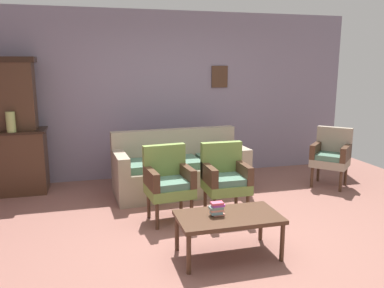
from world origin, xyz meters
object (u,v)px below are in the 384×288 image
(floral_couch, at_px, (180,170))
(coffee_table, at_px, (228,219))
(armchair_row_middle, at_px, (225,176))
(side_cabinet, at_px, (6,162))
(armchair_by_doorway, at_px, (168,180))
(book_stack_on_table, at_px, (217,209))
(wingback_chair_by_fireplace, at_px, (331,154))
(vase_on_cabinet, at_px, (11,122))

(floral_couch, relative_size, coffee_table, 1.95)
(armchair_row_middle, height_order, coffee_table, armchair_row_middle)
(side_cabinet, xyz_separation_m, armchair_by_doorway, (2.07, -1.59, 0.03))
(armchair_row_middle, bearing_deg, book_stack_on_table, -113.69)
(armchair_by_doorway, bearing_deg, floral_couch, 69.24)
(wingback_chair_by_fireplace, distance_m, coffee_table, 2.89)
(armchair_row_middle, relative_size, book_stack_on_table, 6.08)
(side_cabinet, xyz_separation_m, coffee_table, (2.45, -2.63, -0.09))
(side_cabinet, xyz_separation_m, armchair_row_middle, (2.78, -1.62, 0.03))
(side_cabinet, bearing_deg, armchair_by_doorway, -37.52)
(wingback_chair_by_fireplace, bearing_deg, armchair_by_doorway, -165.70)
(armchair_by_doorway, relative_size, wingback_chair_by_fireplace, 1.00)
(side_cabinet, relative_size, wingback_chair_by_fireplace, 1.28)
(armchair_row_middle, bearing_deg, floral_couch, 108.34)
(wingback_chair_by_fireplace, height_order, book_stack_on_table, wingback_chair_by_fireplace)
(side_cabinet, relative_size, armchair_by_doorway, 1.28)
(side_cabinet, xyz_separation_m, book_stack_on_table, (2.34, -2.61, 0.02))
(floral_couch, bearing_deg, side_cabinet, 166.15)
(side_cabinet, height_order, floral_couch, side_cabinet)
(armchair_by_doorway, bearing_deg, vase_on_cabinet, 143.82)
(vase_on_cabinet, bearing_deg, wingback_chair_by_fireplace, -8.89)
(armchair_row_middle, relative_size, wingback_chair_by_fireplace, 1.00)
(floral_couch, xyz_separation_m, coffee_table, (0.01, -2.03, 0.05))
(side_cabinet, relative_size, armchair_row_middle, 1.28)
(book_stack_on_table, bearing_deg, armchair_by_doorway, 104.77)
(side_cabinet, xyz_separation_m, wingback_chair_by_fireplace, (4.76, -0.90, 0.03))
(floral_couch, relative_size, book_stack_on_table, 13.15)
(armchair_row_middle, xyz_separation_m, book_stack_on_table, (-0.44, -1.00, -0.01))
(vase_on_cabinet, bearing_deg, side_cabinet, 128.22)
(wingback_chair_by_fireplace, bearing_deg, book_stack_on_table, -144.72)
(armchair_by_doorway, bearing_deg, coffee_table, -69.91)
(armchair_by_doorway, distance_m, wingback_chair_by_fireplace, 2.78)
(side_cabinet, distance_m, wingback_chair_by_fireplace, 4.85)
(side_cabinet, bearing_deg, wingback_chair_by_fireplace, -10.71)
(floral_couch, height_order, armchair_row_middle, same)
(vase_on_cabinet, bearing_deg, armchair_by_doorway, -36.18)
(side_cabinet, relative_size, vase_on_cabinet, 4.07)
(armchair_by_doorway, bearing_deg, side_cabinet, 142.48)
(vase_on_cabinet, bearing_deg, book_stack_on_table, -47.95)
(side_cabinet, relative_size, floral_couch, 0.59)
(floral_couch, distance_m, book_stack_on_table, 2.02)
(wingback_chair_by_fireplace, bearing_deg, coffee_table, -143.14)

